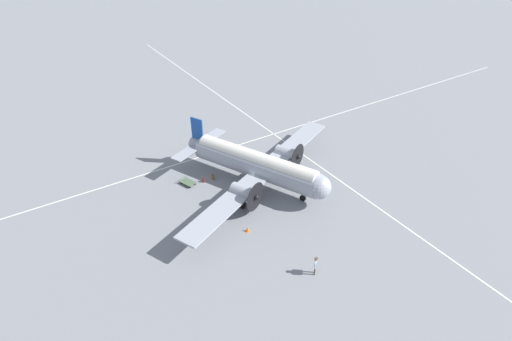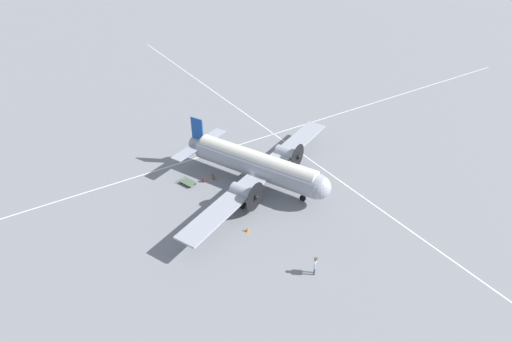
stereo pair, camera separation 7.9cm
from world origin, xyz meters
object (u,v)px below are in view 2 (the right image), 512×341
object	(u,v)px
suitcase_near_door	(213,177)
traffic_cone	(247,229)
crew_foreground	(315,264)
airliner_main	(259,165)
baggage_cart	(188,182)
suitcase_upright_spare	(204,180)

from	to	relation	value
suitcase_near_door	traffic_cone	world-z (taller)	suitcase_near_door
crew_foreground	airliner_main	bearing A→B (deg)	-148.24
airliner_main	baggage_cart	bearing A→B (deg)	-148.01
airliner_main	suitcase_near_door	world-z (taller)	airliner_main
traffic_cone	airliner_main	bearing A→B (deg)	-41.34
baggage_cart	traffic_cone	xyz separation A→B (m)	(-10.44, -1.61, -0.03)
airliner_main	suitcase_upright_spare	world-z (taller)	airliner_main
airliner_main	baggage_cart	size ratio (longest dim) A/B	12.76
airliner_main	traffic_cone	world-z (taller)	airliner_main
crew_foreground	suitcase_near_door	distance (m)	17.56
crew_foreground	suitcase_upright_spare	size ratio (longest dim) A/B	3.57
suitcase_near_door	traffic_cone	distance (m)	9.88
baggage_cart	airliner_main	bearing A→B (deg)	36.21
baggage_cart	traffic_cone	world-z (taller)	baggage_cart
airliner_main	suitcase_upright_spare	distance (m)	6.87
suitcase_near_door	suitcase_upright_spare	xyz separation A→B (m)	(0.08, 1.17, -0.07)
airliner_main	crew_foreground	xyz separation A→B (m)	(-13.70, 3.18, -1.44)
airliner_main	traffic_cone	bearing A→B (deg)	-66.26
suitcase_near_door	traffic_cone	bearing A→B (deg)	172.49
crew_foreground	baggage_cart	bearing A→B (deg)	-123.72
airliner_main	traffic_cone	size ratio (longest dim) A/B	49.06
suitcase_near_door	baggage_cart	xyz separation A→B (m)	(0.64, 2.90, -0.04)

